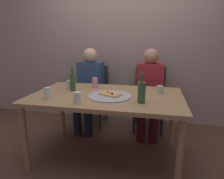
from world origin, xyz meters
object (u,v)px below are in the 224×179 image
object	(u,v)px
tumbler_far	(69,84)
short_glass	(48,93)
dining_table	(107,101)
wine_glass	(160,90)
pizza_slice_last	(110,94)
chair_right	(149,94)
beer_bottle	(142,92)
soda_can	(95,83)
guest_in_beanie	(150,88)
tumbler_near	(77,98)
pizza_tray	(110,96)
chair_left	(92,91)
guest_in_sweater	(89,85)
wine_bottle	(73,82)

from	to	relation	value
tumbler_far	short_glass	xyz separation A→B (m)	(-0.04, -0.43, 0.01)
dining_table	wine_glass	world-z (taller)	wine_glass
pizza_slice_last	short_glass	distance (m)	0.62
dining_table	chair_right	xyz separation A→B (m)	(0.43, 0.88, -0.14)
beer_bottle	soda_can	size ratio (longest dim) A/B	2.30
beer_bottle	guest_in_beanie	distance (m)	0.96
beer_bottle	tumbler_near	size ratio (longest dim) A/B	2.68
pizza_tray	chair_right	size ratio (longest dim) A/B	0.49
tumbler_near	pizza_tray	bearing A→B (deg)	47.98
pizza_slice_last	chair_right	size ratio (longest dim) A/B	0.28
wine_glass	short_glass	world-z (taller)	short_glass
wine_glass	guest_in_beanie	size ratio (longest dim) A/B	0.08
wine_glass	guest_in_beanie	distance (m)	0.61
beer_bottle	chair_right	xyz separation A→B (m)	(0.05, 1.09, -0.32)
pizza_slice_last	chair_right	world-z (taller)	chair_right
chair_left	short_glass	bearing A→B (deg)	85.51
soda_can	guest_in_sweater	size ratio (longest dim) A/B	0.10
wine_glass	short_glass	xyz separation A→B (m)	(-1.08, -0.42, 0.01)
tumbler_far	guest_in_sweater	distance (m)	0.59
chair_left	chair_right	distance (m)	0.87
dining_table	tumbler_far	size ratio (longest dim) A/B	15.69
wine_bottle	wine_glass	world-z (taller)	wine_bottle
pizza_tray	beer_bottle	bearing A→B (deg)	-22.99
wine_bottle	guest_in_beanie	xyz separation A→B (m)	(0.84, 0.65, -0.19)
pizza_slice_last	short_glass	size ratio (longest dim) A/B	2.23
wine_bottle	dining_table	bearing A→B (deg)	-10.27
chair_left	guest_in_beanie	size ratio (longest dim) A/B	0.77
short_glass	soda_can	distance (m)	0.63
wine_glass	soda_can	distance (m)	0.77
wine_glass	short_glass	size ratio (longest dim) A/B	0.77
wine_bottle	chair_left	distance (m)	0.86
guest_in_sweater	wine_bottle	bearing A→B (deg)	92.21
dining_table	tumbler_far	xyz separation A→B (m)	(-0.49, 0.16, 0.12)
short_glass	tumbler_near	bearing A→B (deg)	-11.62
wine_bottle	tumbler_far	bearing A→B (deg)	132.87
dining_table	guest_in_beanie	size ratio (longest dim) A/B	1.36
pizza_slice_last	guest_in_sweater	xyz separation A→B (m)	(-0.49, 0.78, -0.11)
pizza_slice_last	soda_can	size ratio (longest dim) A/B	2.09
beer_bottle	wine_glass	distance (m)	0.40
beer_bottle	soda_can	world-z (taller)	beer_bottle
guest_in_sweater	short_glass	bearing A→B (deg)	84.83
pizza_slice_last	short_glass	xyz separation A→B (m)	(-0.58, -0.22, 0.03)
beer_bottle	wine_glass	size ratio (longest dim) A/B	3.18
pizza_tray	tumbler_near	bearing A→B (deg)	-132.02
guest_in_sweater	guest_in_beanie	bearing A→B (deg)	-180.00
chair_right	pizza_tray	bearing A→B (deg)	68.34
pizza_tray	wine_glass	bearing A→B (deg)	23.63
tumbler_far	tumbler_near	bearing A→B (deg)	-59.48
wine_glass	guest_in_beanie	bearing A→B (deg)	102.03
beer_bottle	tumbler_near	bearing A→B (deg)	-166.84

